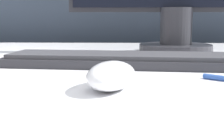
{
  "coord_description": "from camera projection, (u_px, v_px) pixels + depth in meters",
  "views": [
    {
      "loc": [
        0.0,
        -0.64,
        0.8
      ],
      "look_at": [
        -0.01,
        -0.22,
        0.73
      ],
      "focal_mm": 50.0,
      "sensor_mm": 36.0,
      "label": 1
    }
  ],
  "objects": [
    {
      "name": "computer_mouse_near",
      "position": [
        111.0,
        75.0,
        0.4
      ],
      "size": [
        0.08,
        0.11,
        0.04
      ],
      "rotation": [
        0.0,
        0.0,
        -0.22
      ],
      "color": "white",
      "rests_on": "desk"
    },
    {
      "name": "partition_panel",
      "position": [
        123.0,
        37.0,
        1.27
      ],
      "size": [
        5.0,
        0.03,
        1.45
      ],
      "color": "#333D4C",
      "rests_on": "ground_plane"
    },
    {
      "name": "keyboard",
      "position": [
        125.0,
        60.0,
        0.59
      ],
      "size": [
        0.46,
        0.15,
        0.02
      ],
      "rotation": [
        0.0,
        0.0,
        -0.09
      ],
      "color": "#28282D",
      "rests_on": "desk"
    }
  ]
}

